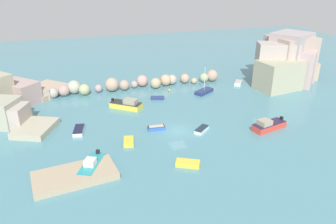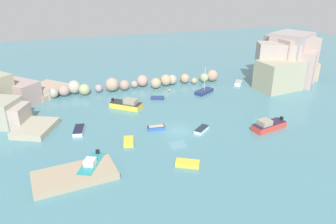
# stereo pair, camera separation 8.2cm
# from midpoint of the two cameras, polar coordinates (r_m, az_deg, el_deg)

# --- Properties ---
(cove_water) EXTENTS (160.00, 160.00, 0.00)m
(cove_water) POSITION_cam_midpoint_polar(r_m,az_deg,el_deg) (50.59, 1.78, -3.29)
(cove_water) COLOR teal
(cove_water) RESTS_ON ground
(cliff_headland_right) EXTENTS (17.40, 17.70, 10.61)m
(cliff_headland_right) POSITION_cam_midpoint_polar(r_m,az_deg,el_deg) (75.93, 19.94, 7.86)
(cliff_headland_right) COLOR #B29996
(cliff_headland_right) RESTS_ON ground
(rock_breakwater) EXTENTS (37.82, 4.40, 2.79)m
(rock_breakwater) POSITION_cam_midpoint_polar(r_m,az_deg,el_deg) (68.24, -6.09, 4.95)
(rock_breakwater) COLOR tan
(rock_breakwater) RESTS_ON ground
(stone_dock) EXTENTS (10.19, 6.14, 0.81)m
(stone_dock) POSITION_cam_midpoint_polar(r_m,az_deg,el_deg) (41.18, -15.81, -10.54)
(stone_dock) COLOR tan
(stone_dock) RESTS_ON ground
(channel_buoy) EXTENTS (0.47, 0.47, 0.47)m
(channel_buoy) POSITION_cam_midpoint_polar(r_m,az_deg,el_deg) (66.72, 0.28, 3.81)
(channel_buoy) COLOR gold
(channel_buoy) RESTS_ON cove_water
(moored_boat_0) EXTENTS (3.31, 2.62, 0.62)m
(moored_boat_0) POSITION_cam_midpoint_polar(r_m,az_deg,el_deg) (42.09, 3.47, -8.91)
(moored_boat_0) COLOR gold
(moored_boat_0) RESTS_ON cove_water
(moored_boat_1) EXTENTS (2.03, 3.64, 0.60)m
(moored_boat_1) POSITION_cam_midpoint_polar(r_m,az_deg,el_deg) (51.91, -15.17, -3.06)
(moored_boat_1) COLOR white
(moored_boat_1) RESTS_ON cove_water
(moored_boat_2) EXTENTS (5.95, 3.27, 1.77)m
(moored_boat_2) POSITION_cam_midpoint_polar(r_m,az_deg,el_deg) (53.10, 17.05, -2.23)
(moored_boat_2) COLOR #CD3E31
(moored_boat_2) RESTS_ON cove_water
(moored_boat_3) EXTENTS (1.90, 2.92, 0.52)m
(moored_boat_3) POSITION_cam_midpoint_polar(r_m,az_deg,el_deg) (47.37, -6.81, -5.11)
(moored_boat_3) COLOR yellow
(moored_boat_3) RESTS_ON cove_water
(moored_boat_4) EXTENTS (3.86, 5.40, 1.62)m
(moored_boat_4) POSITION_cam_midpoint_polar(r_m,az_deg,el_deg) (42.23, -13.11, -9.05)
(moored_boat_4) COLOR teal
(moored_boat_4) RESTS_ON cove_water
(moored_boat_5) EXTENTS (3.00, 2.81, 0.54)m
(moored_boat_5) POSITION_cam_midpoint_polar(r_m,az_deg,el_deg) (50.65, 5.90, -3.04)
(moored_boat_5) COLOR white
(moored_boat_5) RESTS_ON cove_water
(moored_boat_6) EXTENTS (4.48, 3.67, 5.33)m
(moored_boat_6) POSITION_cam_midpoint_polar(r_m,az_deg,el_deg) (66.12, 6.33, 3.59)
(moored_boat_6) COLOR navy
(moored_boat_6) RESTS_ON cove_water
(moored_boat_7) EXTENTS (2.97, 3.40, 0.59)m
(moored_boat_7) POSITION_cam_midpoint_polar(r_m,az_deg,el_deg) (72.57, 12.14, 4.98)
(moored_boat_7) COLOR white
(moored_boat_7) RESTS_ON cove_water
(moored_boat_8) EXTENTS (2.75, 1.82, 0.51)m
(moored_boat_8) POSITION_cam_midpoint_polar(r_m,az_deg,el_deg) (62.64, -1.79, 2.46)
(moored_boat_8) COLOR navy
(moored_boat_8) RESTS_ON cove_water
(moored_boat_9) EXTENTS (5.84, 5.28, 1.77)m
(moored_boat_9) POSITION_cam_midpoint_polar(r_m,az_deg,el_deg) (58.93, -7.11, 1.31)
(moored_boat_9) COLOR gold
(moored_boat_9) RESTS_ON cove_water
(moored_boat_10) EXTENTS (2.74, 1.24, 0.62)m
(moored_boat_10) POSITION_cam_midpoint_polar(r_m,az_deg,el_deg) (50.83, -2.00, -2.74)
(moored_boat_10) COLOR #305DB3
(moored_boat_10) RESTS_ON cove_water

